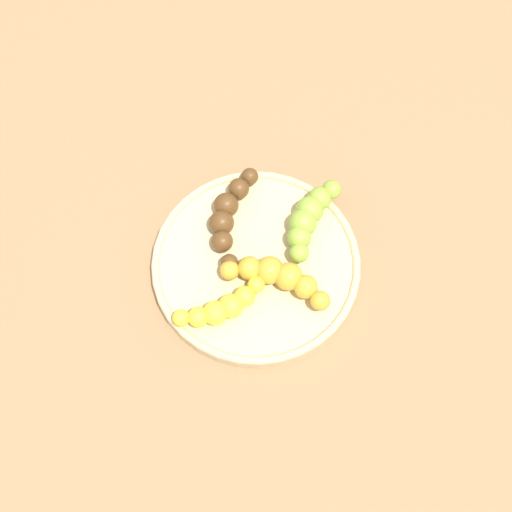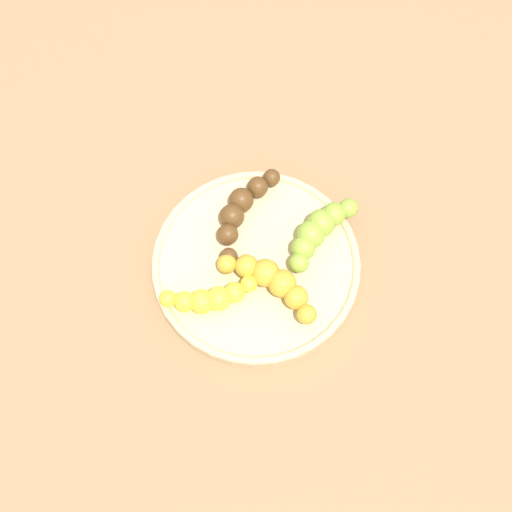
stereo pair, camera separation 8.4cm
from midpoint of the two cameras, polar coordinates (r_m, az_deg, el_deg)
name	(u,v)px [view 2 (the right image)]	position (r m, az deg, el deg)	size (l,w,h in m)	color
ground_plane	(256,268)	(0.87, 2.73, -1.31)	(2.40, 2.40, 0.00)	#936D47
fruit_bowl	(256,264)	(0.86, 2.77, -1.01)	(0.26, 0.26, 0.02)	#D1B784
banana_spotted	(272,281)	(0.83, 4.16, -2.37)	(0.09, 0.12, 0.03)	gold
banana_green	(318,231)	(0.86, 7.85, 1.75)	(0.10, 0.09, 0.03)	#8CAD38
banana_overripe	(241,210)	(0.87, 1.49, 3.46)	(0.13, 0.08, 0.03)	#593819
banana_yellow	(210,298)	(0.82, -0.88, -3.74)	(0.05, 0.11, 0.03)	yellow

